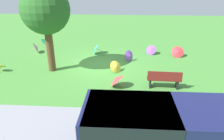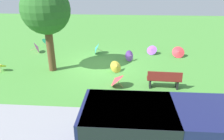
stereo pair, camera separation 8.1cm
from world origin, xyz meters
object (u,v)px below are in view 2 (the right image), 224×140
at_px(parasol_pink_0, 37,47).
at_px(parasol_red_0, 178,52).
at_px(parasol_teal_0, 47,41).
at_px(parasol_red_1, 116,79).
at_px(parasol_yellow_1, 1,65).
at_px(shade_tree, 46,11).
at_px(parasol_teal_1, 96,48).
at_px(van_dark, 155,126).
at_px(parasol_purple_0, 130,56).
at_px(park_bench, 164,79).
at_px(parasol_yellow_0, 116,67).
at_px(parasol_purple_1, 152,50).

xyz_separation_m(parasol_pink_0, parasol_red_0, (-9.84, 0.30, -0.01)).
relative_size(parasol_teal_0, parasol_red_1, 0.86).
xyz_separation_m(parasol_red_1, parasol_yellow_1, (6.64, -1.44, -0.05)).
relative_size(shade_tree, parasol_red_1, 4.91).
relative_size(parasol_pink_0, parasol_teal_1, 1.04).
relative_size(van_dark, parasol_purple_0, 6.05).
bearing_deg(parasol_teal_1, parasol_pink_0, -0.11).
height_order(park_bench, parasol_yellow_0, park_bench).
bearing_deg(shade_tree, parasol_yellow_1, 6.85).
bearing_deg(park_bench, parasol_yellow_1, -9.10).
height_order(shade_tree, parasol_yellow_1, shade_tree).
xyz_separation_m(parasol_purple_0, parasol_teal_1, (2.37, -1.28, 0.04)).
height_order(park_bench, parasol_red_0, park_bench).
bearing_deg(parasol_teal_0, shade_tree, 113.76).
distance_m(parasol_purple_0, parasol_teal_1, 2.69).
relative_size(van_dark, parasol_yellow_1, 6.90).
distance_m(van_dark, parasol_purple_1, 9.09).
xyz_separation_m(parasol_purple_0, parasol_yellow_1, (7.35, 2.09, -0.01)).
height_order(park_bench, parasol_yellow_1, park_bench).
distance_m(parasol_teal_1, parasol_red_1, 5.10).
bearing_deg(parasol_red_0, park_bench, 69.84).
xyz_separation_m(park_bench, parasol_red_0, (-1.66, -4.51, -0.10)).
distance_m(van_dark, parasol_pink_0, 11.47).
relative_size(parasol_purple_0, parasol_pink_0, 0.89).
bearing_deg(parasol_teal_0, parasol_purple_1, 169.13).
distance_m(parasol_red_1, parasol_yellow_1, 6.80).
xyz_separation_m(parasol_pink_0, parasol_teal_1, (-4.23, 0.01, 0.02)).
relative_size(park_bench, parasol_teal_0, 1.97).
height_order(parasol_yellow_0, parasol_yellow_1, parasol_yellow_0).
distance_m(van_dark, shade_tree, 8.13).
bearing_deg(parasol_purple_1, parasol_red_0, 165.15).
relative_size(parasol_yellow_0, parasol_yellow_1, 1.31).
bearing_deg(parasol_purple_1, parasol_yellow_0, 54.65).
height_order(van_dark, parasol_yellow_0, van_dark).
height_order(parasol_purple_0, parasol_yellow_0, parasol_purple_0).
height_order(parasol_purple_0, parasol_teal_1, parasol_teal_1).
distance_m(shade_tree, parasol_teal_0, 6.00).
xyz_separation_m(van_dark, parasol_yellow_0, (1.43, -5.81, -0.58)).
bearing_deg(parasol_pink_0, van_dark, 129.25).
relative_size(park_bench, parasol_red_1, 1.70).
relative_size(parasol_red_1, parasol_purple_1, 1.07).
bearing_deg(parasol_purple_1, parasol_teal_1, 2.46).
distance_m(park_bench, parasol_yellow_0, 2.95).
bearing_deg(parasol_red_1, parasol_purple_1, -113.89).
bearing_deg(parasol_purple_0, parasol_pink_0, -11.07).
bearing_deg(van_dark, parasol_yellow_0, -76.21).
bearing_deg(parasol_red_0, parasol_purple_1, -14.85).
distance_m(van_dark, parasol_yellow_0, 6.01).
height_order(parasol_red_1, parasol_purple_1, parasol_red_1).
bearing_deg(parasol_purple_0, park_bench, 114.23).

